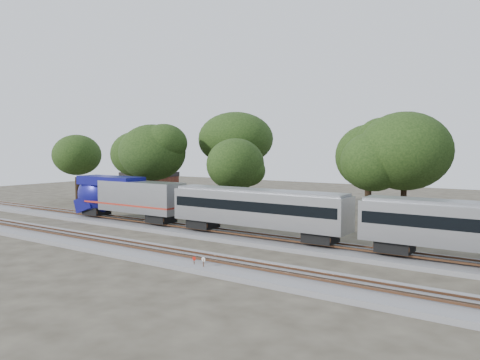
% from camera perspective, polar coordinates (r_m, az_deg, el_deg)
% --- Properties ---
extents(ground, '(160.00, 160.00, 0.00)m').
position_cam_1_polar(ground, '(44.62, -8.03, -7.93)').
color(ground, '#383328').
rests_on(ground, ground).
extents(track_far, '(160.00, 5.00, 0.73)m').
position_cam_1_polar(track_far, '(49.08, -3.26, -6.56)').
color(track_far, slate).
rests_on(track_far, ground).
extents(track_near, '(160.00, 5.00, 0.73)m').
position_cam_1_polar(track_near, '(41.79, -11.78, -8.51)').
color(track_near, slate).
rests_on(track_near, ground).
extents(switch_stand_red, '(0.31, 0.06, 0.98)m').
position_cam_1_polar(switch_stand_red, '(35.89, -5.61, -9.83)').
color(switch_stand_red, '#512D19').
rests_on(switch_stand_red, ground).
extents(switch_stand_white, '(0.36, 0.07, 1.12)m').
position_cam_1_polar(switch_stand_white, '(35.13, -4.48, -9.99)').
color(switch_stand_white, '#512D19').
rests_on(switch_stand_white, ground).
extents(switch_lever, '(0.57, 0.45, 0.30)m').
position_cam_1_polar(switch_lever, '(35.95, -4.81, -10.59)').
color(switch_lever, '#512D19').
rests_on(switch_lever, ground).
extents(brick_building, '(10.25, 7.93, 4.50)m').
position_cam_1_polar(brick_building, '(91.23, -10.97, -0.43)').
color(brick_building, brown).
rests_on(brick_building, ground).
extents(tree_0, '(8.07, 8.07, 11.38)m').
position_cam_1_polar(tree_0, '(81.82, -19.25, 2.89)').
color(tree_0, black).
rests_on(tree_0, ground).
extents(tree_1, '(8.30, 8.30, 11.71)m').
position_cam_1_polar(tree_1, '(72.91, -12.50, 3.08)').
color(tree_1, black).
rests_on(tree_1, ground).
extents(tree_2, '(8.63, 8.63, 12.16)m').
position_cam_1_polar(tree_2, '(65.82, -10.64, 3.30)').
color(tree_2, black).
rests_on(tree_2, ground).
extents(tree_3, '(10.58, 10.58, 14.92)m').
position_cam_1_polar(tree_3, '(68.15, -0.54, 5.01)').
color(tree_3, black).
rests_on(tree_3, ground).
extents(tree_4, '(7.17, 7.17, 10.11)m').
position_cam_1_polar(tree_4, '(59.10, -0.53, 1.90)').
color(tree_4, black).
rests_on(tree_4, ground).
extents(tree_5, '(8.20, 8.20, 11.56)m').
position_cam_1_polar(tree_5, '(60.00, 15.42, 2.76)').
color(tree_5, black).
rests_on(tree_5, ground).
extents(tree_6, '(8.92, 8.92, 12.58)m').
position_cam_1_polar(tree_6, '(55.78, 19.44, 3.33)').
color(tree_6, black).
rests_on(tree_6, ground).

